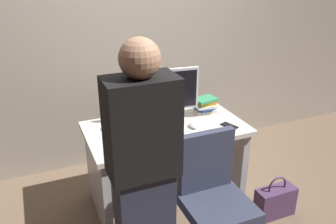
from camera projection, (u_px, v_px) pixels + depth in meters
ground_plane at (166, 198)px, 3.17m from camera, size 9.00×9.00×0.00m
wall_back at (129, 16)px, 3.36m from camera, size 6.40×0.10×3.00m
desk at (166, 151)px, 2.98m from camera, size 1.31×0.74×0.72m
office_chair at (214, 207)px, 2.40m from camera, size 0.52×0.52×0.94m
person_at_desk at (143, 174)px, 2.03m from camera, size 0.40×0.24×1.64m
monitor at (167, 92)px, 2.90m from camera, size 0.54×0.16×0.46m
keyboard at (161, 133)px, 2.76m from camera, size 0.43×0.13×0.02m
mouse at (193, 126)px, 2.86m from camera, size 0.06×0.10×0.03m
cup_near_keyboard at (122, 133)px, 2.68m from camera, size 0.07×0.07×0.09m
cup_by_monitor at (113, 125)px, 2.81m from camera, size 0.07×0.07×0.10m
book_stack at (205, 105)px, 3.12m from camera, size 0.22×0.19×0.14m
cell_phone at (229, 126)px, 2.89m from camera, size 0.11×0.16×0.01m
handbag at (275, 201)px, 2.91m from camera, size 0.34×0.14×0.38m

